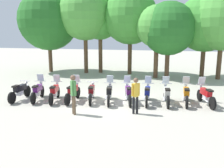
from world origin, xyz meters
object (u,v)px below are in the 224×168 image
Objects in this scene: motorcycle_9 at (186,94)px; tree_4 at (157,27)px; motorcycle_4 at (92,92)px; motorcycle_7 at (147,94)px; motorcycle_1 at (38,91)px; motorcycle_5 at (109,93)px; tree_2 at (100,21)px; tree_5 at (169,29)px; tree_3 at (130,17)px; motorcycle_0 at (20,91)px; motorcycle_8 at (166,94)px; person_1 at (73,91)px; motorcycle_2 at (55,92)px; tree_7 at (223,19)px; motorcycle_10 at (206,95)px; tree_1 at (85,13)px; motorcycle_6 at (128,93)px; person_0 at (136,93)px; motorcycle_3 at (73,92)px; tree_6 at (205,23)px; tree_0 at (48,20)px.

tree_4 reaches higher than motorcycle_9.
motorcycle_4 is 2.99m from motorcycle_7.
motorcycle_4 is at bearing -94.28° from motorcycle_1.
motorcycle_5 is 0.34× the size of tree_2.
tree_3 is at bearing 156.99° from tree_5.
motorcycle_0 is 1.00× the size of motorcycle_8.
person_1 is at bearing -115.37° from motorcycle_0.
tree_5 reaches higher than motorcycle_5.
motorcycle_0 is 7.98m from motorcycle_8.
motorcycle_8 is 8.41m from tree_4.
motorcycle_2 is at bearing -103.41° from tree_3.
motorcycle_4 is 0.30× the size of tree_7.
motorcycle_10 is 0.33× the size of tree_2.
motorcycle_2 is 0.28× the size of tree_1.
motorcycle_1 and motorcycle_2 have the same top height.
motorcycle_0 is 0.31× the size of tree_7.
tree_1 reaches higher than motorcycle_4.
motorcycle_6 is at bearing -102.58° from tree_5.
tree_5 reaches higher than motorcycle_10.
motorcycle_0 is at bearing 90.98° from motorcycle_8.
person_0 is at bearing -116.66° from motorcycle_2.
motorcycle_5 is 1.01m from motorcycle_6.
person_0 is at bearing -91.11° from tree_4.
person_0 is (1.63, -1.50, 0.46)m from motorcycle_5.
tree_1 is (-9.54, 8.16, 4.83)m from motorcycle_10.
motorcycle_5 and motorcycle_8 have the same top height.
motorcycle_2 is 0.29× the size of tree_3.
motorcycle_3 is 0.33× the size of tree_6.
motorcycle_10 is at bearing -95.22° from motorcycle_1.
motorcycle_10 is 12.73m from tree_2.
motorcycle_1 is 1.00× the size of motorcycle_2.
tree_4 reaches higher than motorcycle_8.
motorcycle_2 is 6.00m from motorcycle_8.
tree_0 is 3.60m from tree_1.
motorcycle_10 is 1.27× the size of person_0.
tree_1 is 1.51m from tree_2.
motorcycle_9 is 1.03× the size of motorcycle_10.
tree_4 reaches higher than motorcycle_4.
motorcycle_10 is 15.97m from tree_0.
person_1 is at bearing 143.34° from motorcycle_5.
tree_5 is (7.64, 8.73, 3.47)m from motorcycle_0.
motorcycle_9 is at bearing -97.09° from motorcycle_6.
tree_5 is (3.32, -1.41, -1.02)m from tree_3.
motorcycle_4 is 0.28× the size of tree_1.
motorcycle_5 is 1.02× the size of motorcycle_6.
tree_7 reaches higher than motorcycle_9.
motorcycle_4 is at bearing -51.09° from tree_0.
motorcycle_7 is at bearing -111.99° from tree_6.
tree_7 reaches higher than tree_4.
tree_6 reaches higher than motorcycle_6.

